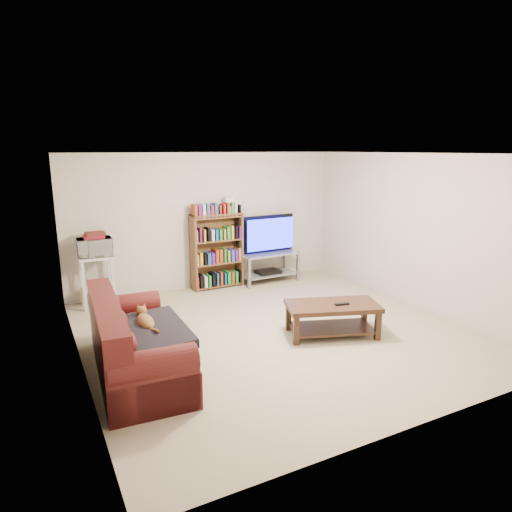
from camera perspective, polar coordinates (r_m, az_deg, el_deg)
floor at (r=6.38m, az=2.47°, el=-9.42°), size 5.00×5.00×0.00m
ceiling at (r=5.89m, az=2.71°, el=12.67°), size 5.00×5.00×0.00m
wall_back at (r=8.25m, az=-6.05°, el=4.41°), size 5.00×0.00×5.00m
wall_front at (r=4.12m, az=20.12°, el=-5.40°), size 5.00×0.00×5.00m
wall_left at (r=5.28m, az=-21.72°, el=-1.50°), size 0.00×5.00×5.00m
wall_right at (r=7.56m, az=19.32°, el=2.92°), size 0.00×5.00×5.00m
sofa at (r=5.33m, az=-15.34°, el=-11.05°), size 1.01×2.08×0.87m
blanket at (r=5.15m, az=-13.27°, el=-9.30°), size 0.80×1.03×0.18m
cat at (r=5.29m, az=-13.66°, el=-7.97°), size 0.26×0.57×0.17m
coffee_table at (r=6.25m, az=9.52°, el=-7.07°), size 1.35×0.97×0.44m
remote at (r=6.18m, az=10.70°, el=-5.92°), size 0.21×0.09×0.02m
tv_stand at (r=8.59m, az=1.53°, el=-0.78°), size 1.14×0.55×0.56m
television at (r=8.48m, az=1.55°, el=2.69°), size 1.21×0.20×0.69m
dvd_player at (r=8.64m, az=1.52°, el=-1.97°), size 0.46×0.33×0.06m
bookshelf at (r=8.19m, az=-4.90°, el=0.76°), size 0.94×0.31×1.35m
shelf_clutter at (r=8.11m, az=-4.41°, el=6.07°), size 0.68×0.22×0.28m
microwave_stand at (r=7.61m, az=-19.26°, el=-2.18°), size 0.52×0.38×0.83m
microwave at (r=7.51m, az=-19.51°, el=1.06°), size 0.51×0.35×0.28m
game_boxes at (r=7.48m, az=-19.61°, el=2.30°), size 0.30×0.27×0.05m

